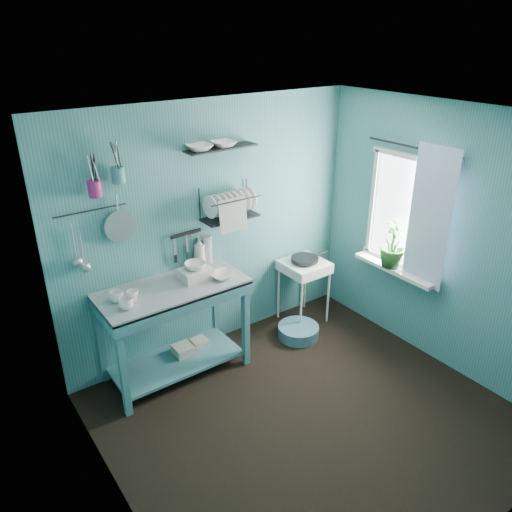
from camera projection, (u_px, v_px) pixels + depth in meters
floor at (309, 417)px, 4.29m from camera, size 3.20×3.20×0.00m
ceiling at (326, 121)px, 3.24m from camera, size 3.20×3.20×0.00m
wall_back at (213, 230)px, 4.87m from camera, size 3.20×0.00×3.20m
wall_front at (505, 400)px, 2.66m from camera, size 3.20×0.00×3.20m
wall_left at (112, 367)px, 2.92m from camera, size 0.00×3.00×3.00m
wall_right at (445, 241)px, 4.61m from camera, size 0.00×3.00×3.00m
work_counter at (174, 330)px, 4.67m from camera, size 1.38×0.75×0.95m
mug_left at (126, 304)px, 4.08m from camera, size 0.12×0.12×0.10m
mug_mid at (133, 296)px, 4.21m from camera, size 0.14×0.14×0.09m
mug_right at (116, 297)px, 4.19m from camera, size 0.17×0.17×0.10m
wash_tub at (196, 274)px, 4.57m from camera, size 0.28×0.22×0.10m
tub_bowl at (195, 266)px, 4.54m from camera, size 0.20×0.19×0.06m
soap_bottle at (199, 251)px, 4.78m from camera, size 0.12×0.12×0.30m
water_bottle at (207, 249)px, 4.85m from camera, size 0.09×0.09×0.28m
counter_bowl at (222, 276)px, 4.59m from camera, size 0.22×0.22×0.05m
hotplate_stand at (303, 291)px, 5.58m from camera, size 0.49×0.49×0.73m
frying_pan at (305, 259)px, 5.41m from camera, size 0.30×0.30×0.03m
knife_strip at (186, 234)px, 4.67m from camera, size 0.32×0.03×0.03m
dish_rack at (230, 203)px, 4.72m from camera, size 0.57×0.28×0.32m
upper_shelf at (221, 148)px, 4.49m from camera, size 0.70×0.19×0.01m
shelf_bowl_left at (199, 147)px, 4.35m from camera, size 0.25×0.25×0.06m
shelf_bowl_right at (224, 146)px, 4.50m from camera, size 0.22×0.22×0.05m
utensil_cup_magenta at (95, 189)px, 3.95m from camera, size 0.11×0.11×0.13m
utensil_cup_teal at (118, 175)px, 4.03m from camera, size 0.11×0.11×0.13m
colander at (120, 226)px, 4.23m from camera, size 0.28×0.03×0.28m
ladle_outer at (74, 242)px, 4.04m from camera, size 0.01×0.01×0.30m
ladle_inner at (82, 248)px, 4.10m from camera, size 0.01×0.01×0.30m
hook_rail at (90, 211)px, 4.05m from camera, size 0.60×0.01×0.01m
window_glass at (407, 213)px, 4.87m from camera, size 0.00×1.10×1.10m
windowsill at (394, 269)px, 5.08m from camera, size 0.16×0.95×0.04m
curtain at (430, 218)px, 4.60m from camera, size 0.00×1.35×1.35m
curtain_rod at (413, 147)px, 4.58m from camera, size 0.02×1.05×0.02m
potted_plant at (393, 245)px, 5.00m from camera, size 0.35×0.35×0.48m
storage_tin_large at (184, 355)px, 4.92m from camera, size 0.18×0.18×0.22m
storage_tin_small at (200, 348)px, 5.05m from camera, size 0.15×0.15×0.20m
floor_basin at (298, 331)px, 5.38m from camera, size 0.44×0.44×0.13m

